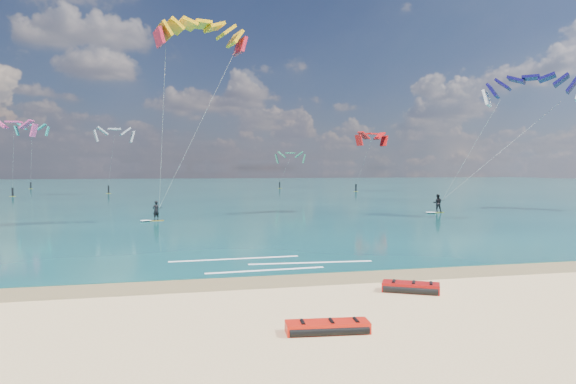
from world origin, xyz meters
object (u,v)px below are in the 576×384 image
object	(u,v)px
packed_kite_mid	(411,292)
kitesurfer_far	(485,138)
packed_kite_left	(327,332)
kitesurfer_main	(179,114)

from	to	relation	value
packed_kite_mid	kitesurfer_far	bearing A→B (deg)	80.49
packed_kite_left	packed_kite_mid	world-z (taller)	packed_kite_mid
packed_kite_mid	kitesurfer_far	size ratio (longest dim) A/B	0.15
packed_kite_left	kitesurfer_far	xyz separation A→B (m)	(25.01, 30.17, 7.35)
kitesurfer_main	packed_kite_left	bearing A→B (deg)	-86.35
packed_kite_left	kitesurfer_far	bearing A→B (deg)	56.18
kitesurfer_far	packed_kite_mid	bearing A→B (deg)	-142.98
packed_kite_left	packed_kite_mid	xyz separation A→B (m)	(4.33, 3.74, 0.00)
packed_kite_mid	kitesurfer_main	world-z (taller)	kitesurfer_main
packed_kite_left	packed_kite_mid	size ratio (longest dim) A/B	1.11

